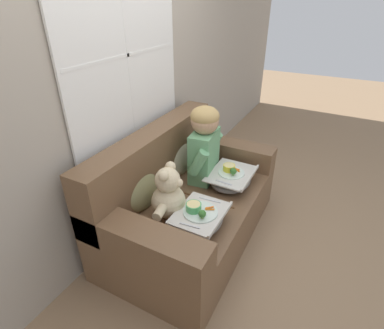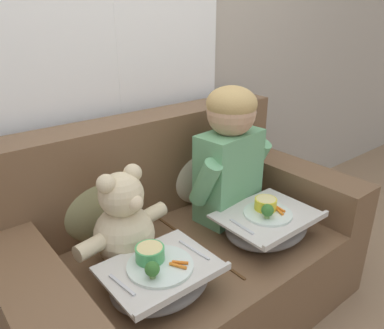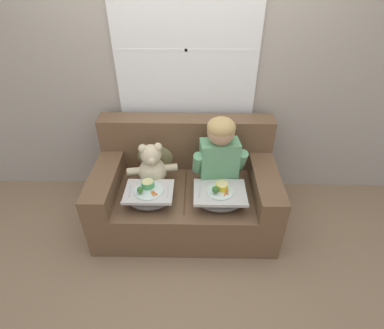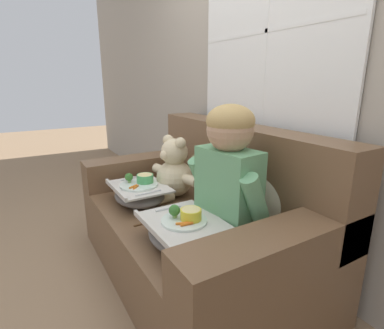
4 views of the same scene
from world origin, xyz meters
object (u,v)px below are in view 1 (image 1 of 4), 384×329
object	(u,v)px
teddy_bear	(169,195)
lap_tray_teddy	(200,218)
couch	(185,202)
child_figure	(205,141)
throw_pillow_behind_child	(180,154)
throw_pillow_behind_teddy	(141,186)
lap_tray_child	(231,178)

from	to	relation	value
teddy_bear	lap_tray_teddy	size ratio (longest dim) A/B	1.12
couch	lap_tray_teddy	size ratio (longest dim) A/B	4.00
child_figure	teddy_bear	size ratio (longest dim) A/B	1.47
child_figure	teddy_bear	world-z (taller)	child_figure
lap_tray_teddy	throw_pillow_behind_child	bearing A→B (deg)	39.97
throw_pillow_behind_child	lap_tray_teddy	bearing A→B (deg)	-140.03
couch	throw_pillow_behind_child	bearing A→B (deg)	35.82
lap_tray_teddy	teddy_bear	bearing A→B (deg)	89.51
throw_pillow_behind_teddy	child_figure	xyz separation A→B (m)	(0.61, -0.25, 0.19)
throw_pillow_behind_child	throw_pillow_behind_teddy	size ratio (longest dim) A/B	1.00
couch	lap_tray_teddy	world-z (taller)	couch
lap_tray_child	child_figure	bearing A→B (deg)	89.97
throw_pillow_behind_teddy	lap_tray_teddy	distance (m)	0.52
lap_tray_teddy	throw_pillow_behind_teddy	bearing A→B (deg)	89.88
teddy_bear	child_figure	bearing A→B (deg)	0.44
couch	lap_tray_teddy	xyz separation A→B (m)	(-0.30, -0.29, 0.16)
child_figure	lap_tray_teddy	xyz separation A→B (m)	(-0.61, -0.26, -0.30)
throw_pillow_behind_teddy	lap_tray_teddy	world-z (taller)	throw_pillow_behind_teddy
couch	child_figure	distance (m)	0.55
couch	lap_tray_child	bearing A→B (deg)	-43.85
teddy_bear	throw_pillow_behind_child	bearing A→B (deg)	22.52
teddy_bear	couch	bearing A→B (deg)	6.07
throw_pillow_behind_teddy	lap_tray_teddy	xyz separation A→B (m)	(-0.00, -0.51, -0.12)
child_figure	teddy_bear	distance (m)	0.63
throw_pillow_behind_teddy	teddy_bear	world-z (taller)	teddy_bear
throw_pillow_behind_child	lap_tray_child	bearing A→B (deg)	-90.00
child_figure	throw_pillow_behind_teddy	bearing A→B (deg)	157.89
couch	throw_pillow_behind_teddy	size ratio (longest dim) A/B	4.08
throw_pillow_behind_child	teddy_bear	distance (m)	0.65
couch	lap_tray_child	xyz separation A→B (m)	(0.30, -0.29, 0.16)
teddy_bear	lap_tray_child	size ratio (longest dim) A/B	1.03
throw_pillow_behind_teddy	child_figure	bearing A→B (deg)	-22.11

